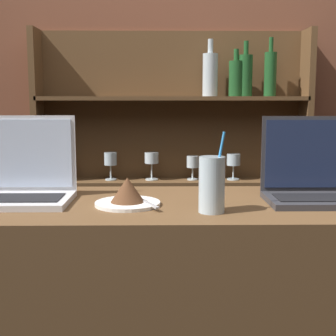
{
  "coord_description": "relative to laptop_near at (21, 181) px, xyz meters",
  "views": [
    {
      "loc": [
        -0.11,
        -1.11,
        1.34
      ],
      "look_at": [
        -0.09,
        0.29,
        1.14
      ],
      "focal_mm": 50.0,
      "sensor_mm": 36.0,
      "label": 1
    }
  ],
  "objects": [
    {
      "name": "laptop_near",
      "position": [
        0.0,
        0.0,
        0.0
      ],
      "size": [
        0.31,
        0.22,
        0.26
      ],
      "color": "silver",
      "rests_on": "bar_counter"
    },
    {
      "name": "laptop_far",
      "position": [
        0.89,
        -0.01,
        0.0
      ],
      "size": [
        0.31,
        0.2,
        0.25
      ],
      "color": "#333338",
      "rests_on": "bar_counter"
    },
    {
      "name": "water_glass",
      "position": [
        0.56,
        -0.16,
        0.02
      ],
      "size": [
        0.07,
        0.07,
        0.22
      ],
      "color": "silver",
      "rests_on": "bar_counter"
    },
    {
      "name": "cake_plate",
      "position": [
        0.33,
        -0.07,
        -0.03
      ],
      "size": [
        0.19,
        0.19,
        0.08
      ],
      "color": "white",
      "rests_on": "bar_counter"
    },
    {
      "name": "back_wall",
      "position": [
        0.53,
        1.07,
        0.25
      ],
      "size": [
        7.0,
        0.06,
        2.7
      ],
      "color": "brown",
      "rests_on": "ground_plane"
    },
    {
      "name": "back_shelf",
      "position": [
        0.5,
        0.99,
        -0.2
      ],
      "size": [
        1.37,
        0.18,
        1.69
      ],
      "color": "brown",
      "rests_on": "ground_plane"
    }
  ]
}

